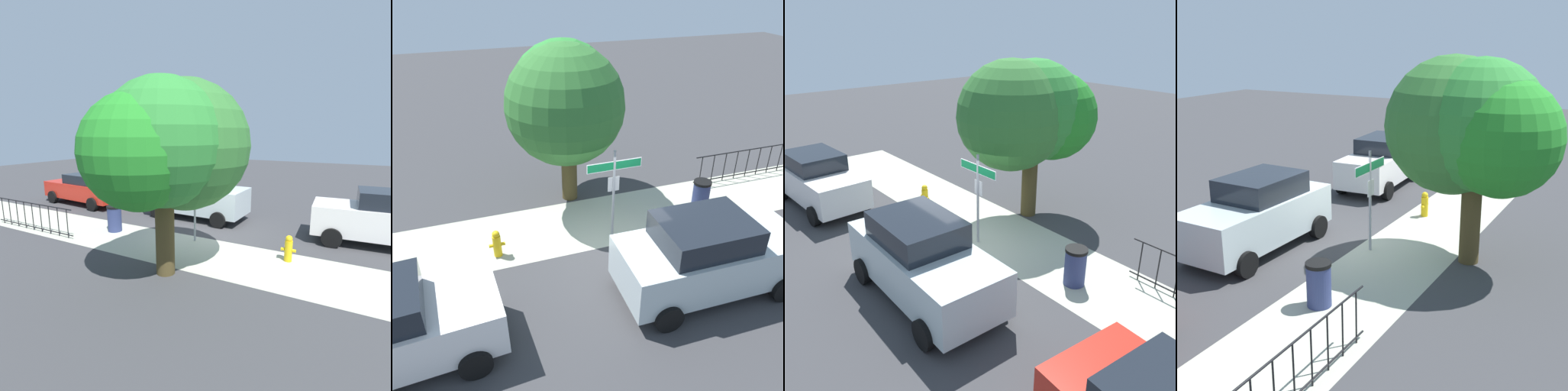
# 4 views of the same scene
# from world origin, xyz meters

# --- Properties ---
(ground_plane) EXTENTS (60.00, 60.00, 0.00)m
(ground_plane) POSITION_xyz_m (0.00, 0.00, 0.00)
(ground_plane) COLOR #38383A
(sidewalk_strip) EXTENTS (24.00, 2.60, 0.00)m
(sidewalk_strip) POSITION_xyz_m (2.00, 1.30, 0.00)
(sidewalk_strip) COLOR #ABAD99
(sidewalk_strip) RESTS_ON ground_plane
(street_sign) EXTENTS (1.52, 0.07, 2.66)m
(street_sign) POSITION_xyz_m (0.37, 0.40, 1.82)
(street_sign) COLOR #9EA0A5
(street_sign) RESTS_ON ground_plane
(shade_tree) EXTENTS (3.53, 4.40, 5.03)m
(shade_tree) POSITION_xyz_m (-0.21, 2.87, 3.33)
(shade_tree) COLOR #493C1F
(shade_tree) RESTS_ON ground_plane
(car_white) EXTENTS (4.32, 2.15, 1.83)m
(car_white) POSITION_xyz_m (-5.24, -2.14, 0.93)
(car_white) COLOR white
(car_white) RESTS_ON ground_plane
(car_silver) EXTENTS (4.33, 2.10, 1.96)m
(car_silver) POSITION_xyz_m (1.67, -2.23, 0.98)
(car_silver) COLOR #B5C2C4
(car_silver) RESTS_ON ground_plane
(car_red) EXTENTS (4.70, 2.42, 1.55)m
(car_red) POSITION_xyz_m (7.98, -1.91, 0.81)
(car_red) COLOR red
(car_red) RESTS_ON ground_plane
(iron_fence) EXTENTS (4.31, 0.04, 1.07)m
(iron_fence) POSITION_xyz_m (6.34, 2.30, 0.56)
(iron_fence) COLOR black
(iron_fence) RESTS_ON ground_plane
(fire_hydrant) EXTENTS (0.42, 0.22, 0.78)m
(fire_hydrant) POSITION_xyz_m (-2.82, 0.60, 0.38)
(fire_hydrant) COLOR yellow
(fire_hydrant) RESTS_ON ground_plane
(trash_bin) EXTENTS (0.55, 0.55, 0.98)m
(trash_bin) POSITION_xyz_m (3.54, 0.90, 0.49)
(trash_bin) COLOR navy
(trash_bin) RESTS_ON ground_plane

